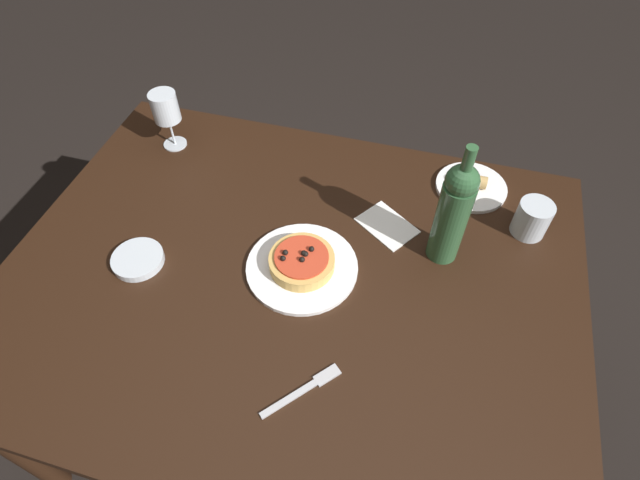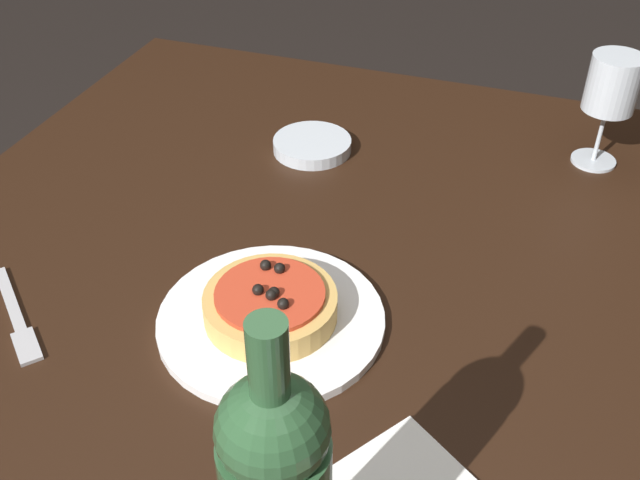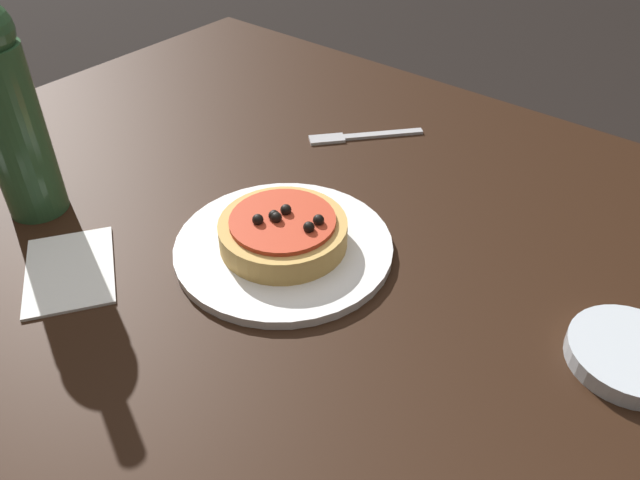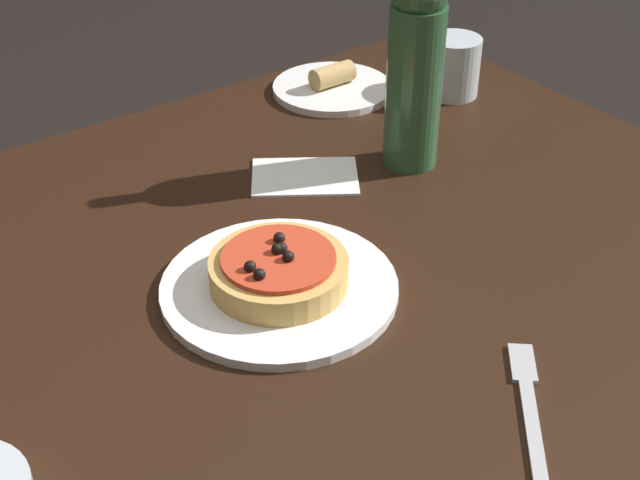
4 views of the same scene
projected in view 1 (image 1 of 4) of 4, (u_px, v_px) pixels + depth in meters
ground_plane at (300, 392)px, 1.79m from camera, size 14.00×14.00×0.00m
dining_table at (292, 290)px, 1.29m from camera, size 1.41×1.09×0.72m
dinner_plate at (302, 267)px, 1.23m from camera, size 0.28×0.28×0.01m
pizza at (302, 261)px, 1.21m from camera, size 0.16×0.16×0.05m
wine_glass at (165, 109)px, 1.44m from camera, size 0.08×0.08×0.18m
wine_bottle at (453, 212)px, 1.15m from camera, size 0.08×0.08×0.34m
water_cup at (532, 219)px, 1.28m from camera, size 0.09×0.09×0.10m
side_bowl at (138, 259)px, 1.24m from camera, size 0.13×0.13×0.02m
fork at (306, 388)px, 1.04m from camera, size 0.14×0.16×0.00m
side_plate at (471, 186)px, 1.41m from camera, size 0.20×0.20×0.05m
paper_napkin at (387, 226)px, 1.33m from camera, size 0.18×0.17×0.00m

